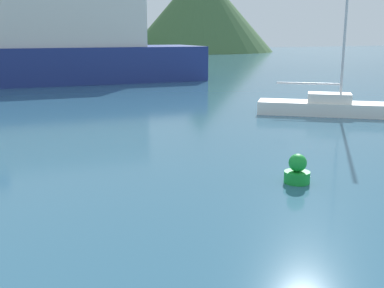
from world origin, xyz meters
TOP-DOWN VIEW (x-y plane):
  - sailboat_inner at (10.49, 21.75)m, footprint 6.47×5.56m
  - buoy_marker at (2.25, 13.25)m, footprint 0.70×0.70m
  - hill_east at (7.94, 106.30)m, footprint 50.19×50.19m
  - hill_far_east at (40.86, 100.13)m, footprint 31.47×31.47m

SIDE VIEW (x-z plane):
  - buoy_marker at x=2.25m, z-range -0.07..0.74m
  - sailboat_inner at x=10.49m, z-range -3.65..4.54m
  - hill_east at x=7.94m, z-range 0.00..14.59m
  - hill_far_east at x=40.86m, z-range 0.00..17.75m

